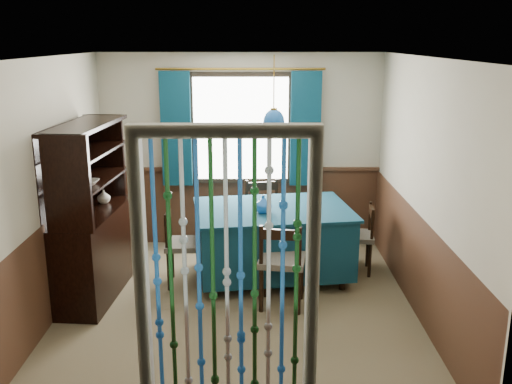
{
  "coord_description": "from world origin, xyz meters",
  "views": [
    {
      "loc": [
        0.18,
        -5.27,
        2.67
      ],
      "look_at": [
        0.19,
        0.56,
        1.09
      ],
      "focal_mm": 40.0,
      "sensor_mm": 36.0,
      "label": 1
    }
  ],
  "objects_px": {
    "chair_right": "(359,236)",
    "bowl_shelf": "(88,182)",
    "chair_left": "(182,245)",
    "vase_sideboard": "(104,196)",
    "vase_table": "(263,205)",
    "pendant_lamp": "(274,122)",
    "chair_far": "(265,217)",
    "dining_table": "(273,238)",
    "sideboard": "(93,238)",
    "chair_near": "(282,262)"
  },
  "relations": [
    {
      "from": "pendant_lamp",
      "to": "vase_table",
      "type": "height_order",
      "value": "pendant_lamp"
    },
    {
      "from": "dining_table",
      "to": "chair_right",
      "type": "bearing_deg",
      "value": 1.47
    },
    {
      "from": "vase_table",
      "to": "chair_left",
      "type": "bearing_deg",
      "value": -179.89
    },
    {
      "from": "dining_table",
      "to": "vase_sideboard",
      "type": "bearing_deg",
      "value": 174.68
    },
    {
      "from": "chair_far",
      "to": "vase_sideboard",
      "type": "height_order",
      "value": "vase_sideboard"
    },
    {
      "from": "chair_far",
      "to": "bowl_shelf",
      "type": "xyz_separation_m",
      "value": [
        -1.78,
        -1.33,
        0.79
      ]
    },
    {
      "from": "chair_far",
      "to": "chair_left",
      "type": "distance_m",
      "value": 1.28
    },
    {
      "from": "sideboard",
      "to": "bowl_shelf",
      "type": "relative_size",
      "value": 8.15
    },
    {
      "from": "chair_left",
      "to": "chair_near",
      "type": "bearing_deg",
      "value": 59.49
    },
    {
      "from": "chair_right",
      "to": "vase_table",
      "type": "height_order",
      "value": "vase_table"
    },
    {
      "from": "pendant_lamp",
      "to": "chair_far",
      "type": "bearing_deg",
      "value": 96.33
    },
    {
      "from": "chair_near",
      "to": "vase_sideboard",
      "type": "xyz_separation_m",
      "value": [
        -1.92,
        0.65,
        0.52
      ]
    },
    {
      "from": "chair_left",
      "to": "bowl_shelf",
      "type": "height_order",
      "value": "bowl_shelf"
    },
    {
      "from": "vase_table",
      "to": "bowl_shelf",
      "type": "height_order",
      "value": "bowl_shelf"
    },
    {
      "from": "dining_table",
      "to": "chair_far",
      "type": "height_order",
      "value": "chair_far"
    },
    {
      "from": "dining_table",
      "to": "vase_table",
      "type": "height_order",
      "value": "vase_table"
    },
    {
      "from": "chair_near",
      "to": "chair_far",
      "type": "bearing_deg",
      "value": 104.52
    },
    {
      "from": "vase_sideboard",
      "to": "chair_near",
      "type": "bearing_deg",
      "value": -18.65
    },
    {
      "from": "chair_far",
      "to": "bowl_shelf",
      "type": "height_order",
      "value": "bowl_shelf"
    },
    {
      "from": "chair_right",
      "to": "sideboard",
      "type": "xyz_separation_m",
      "value": [
        -2.93,
        -0.59,
        0.2
      ]
    },
    {
      "from": "sideboard",
      "to": "vase_sideboard",
      "type": "bearing_deg",
      "value": 83.63
    },
    {
      "from": "vase_table",
      "to": "chair_right",
      "type": "bearing_deg",
      "value": 16.89
    },
    {
      "from": "chair_near",
      "to": "sideboard",
      "type": "bearing_deg",
      "value": 179.21
    },
    {
      "from": "chair_left",
      "to": "chair_right",
      "type": "relative_size",
      "value": 1.06
    },
    {
      "from": "bowl_shelf",
      "to": "vase_table",
      "type": "bearing_deg",
      "value": 14.52
    },
    {
      "from": "chair_far",
      "to": "sideboard",
      "type": "xyz_separation_m",
      "value": [
        -1.84,
        -1.12,
        0.13
      ]
    },
    {
      "from": "vase_table",
      "to": "chair_far",
      "type": "bearing_deg",
      "value": 87.91
    },
    {
      "from": "chair_far",
      "to": "chair_near",
      "type": "bearing_deg",
      "value": 82.77
    },
    {
      "from": "pendant_lamp",
      "to": "bowl_shelf",
      "type": "bearing_deg",
      "value": -161.59
    },
    {
      "from": "sideboard",
      "to": "chair_right",
      "type": "bearing_deg",
      "value": 15.83
    },
    {
      "from": "chair_left",
      "to": "vase_sideboard",
      "type": "height_order",
      "value": "vase_sideboard"
    },
    {
      "from": "vase_table",
      "to": "vase_sideboard",
      "type": "relative_size",
      "value": 1.09
    },
    {
      "from": "chair_far",
      "to": "chair_left",
      "type": "height_order",
      "value": "chair_far"
    },
    {
      "from": "pendant_lamp",
      "to": "bowl_shelf",
      "type": "height_order",
      "value": "pendant_lamp"
    },
    {
      "from": "vase_sideboard",
      "to": "chair_far",
      "type": "bearing_deg",
      "value": 24.49
    },
    {
      "from": "chair_near",
      "to": "bowl_shelf",
      "type": "height_order",
      "value": "bowl_shelf"
    },
    {
      "from": "chair_right",
      "to": "vase_table",
      "type": "bearing_deg",
      "value": 113.32
    },
    {
      "from": "chair_far",
      "to": "pendant_lamp",
      "type": "relative_size",
      "value": 1.1
    },
    {
      "from": "chair_left",
      "to": "vase_table",
      "type": "bearing_deg",
      "value": 87.89
    },
    {
      "from": "pendant_lamp",
      "to": "bowl_shelf",
      "type": "distance_m",
      "value": 2.02
    },
    {
      "from": "chair_right",
      "to": "vase_sideboard",
      "type": "height_order",
      "value": "vase_sideboard"
    },
    {
      "from": "chair_right",
      "to": "bowl_shelf",
      "type": "distance_m",
      "value": 3.09
    },
    {
      "from": "dining_table",
      "to": "pendant_lamp",
      "type": "relative_size",
      "value": 2.19
    },
    {
      "from": "pendant_lamp",
      "to": "chair_left",
      "type": "bearing_deg",
      "value": -170.59
    },
    {
      "from": "dining_table",
      "to": "chair_near",
      "type": "xyz_separation_m",
      "value": [
        0.07,
        -0.75,
        0.01
      ]
    },
    {
      "from": "chair_left",
      "to": "pendant_lamp",
      "type": "height_order",
      "value": "pendant_lamp"
    },
    {
      "from": "chair_left",
      "to": "vase_table",
      "type": "relative_size",
      "value": 4.81
    },
    {
      "from": "chair_left",
      "to": "chair_right",
      "type": "xyz_separation_m",
      "value": [
        2.02,
        0.34,
        -0.03
      ]
    },
    {
      "from": "sideboard",
      "to": "bowl_shelf",
      "type": "xyz_separation_m",
      "value": [
        0.06,
        -0.2,
        0.66
      ]
    },
    {
      "from": "vase_table",
      "to": "bowl_shelf",
      "type": "relative_size",
      "value": 0.79
    }
  ]
}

